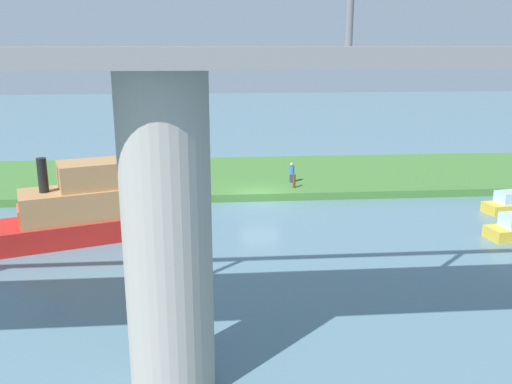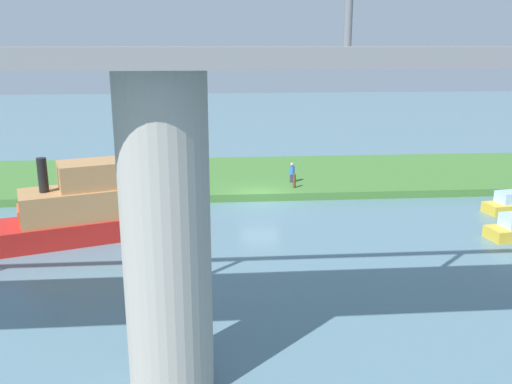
# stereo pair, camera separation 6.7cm
# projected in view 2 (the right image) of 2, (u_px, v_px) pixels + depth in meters

# --- Properties ---
(ground_plane) EXTENTS (160.00, 160.00, 0.00)m
(ground_plane) POSITION_uv_depth(u_px,v_px,m) (260.00, 202.00, 35.54)
(ground_plane) COLOR slate
(grassy_bank) EXTENTS (80.00, 12.00, 0.50)m
(grassy_bank) POSITION_uv_depth(u_px,v_px,m) (253.00, 176.00, 41.25)
(grassy_bank) COLOR #427533
(grassy_bank) RESTS_ON ground
(bridge_pylon) EXTENTS (2.45, 2.45, 9.26)m
(bridge_pylon) POSITION_uv_depth(u_px,v_px,m) (166.00, 239.00, 15.25)
(bridge_pylon) COLOR #9E998E
(bridge_pylon) RESTS_ON ground
(bridge_span) EXTENTS (74.98, 4.30, 3.25)m
(bridge_span) POSITION_uv_depth(u_px,v_px,m) (158.00, 47.00, 13.93)
(bridge_span) COLOR slate
(bridge_span) RESTS_ON bridge_pylon
(person_on_bank) EXTENTS (0.47, 0.47, 1.39)m
(person_on_bank) POSITION_uv_depth(u_px,v_px,m) (292.00, 172.00, 38.27)
(person_on_bank) COLOR #2D334C
(person_on_bank) RESTS_ON grassy_bank
(mooring_post) EXTENTS (0.20, 0.20, 0.93)m
(mooring_post) POSITION_uv_depth(u_px,v_px,m) (294.00, 181.00, 36.86)
(mooring_post) COLOR brown
(mooring_post) RESTS_ON grassy_bank
(skiff_small) EXTENTS (9.10, 5.54, 4.41)m
(skiff_small) POSITION_uv_depth(u_px,v_px,m) (88.00, 207.00, 28.59)
(skiff_small) COLOR red
(skiff_small) RESTS_ON ground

